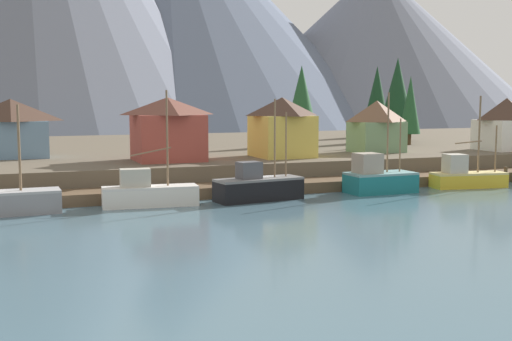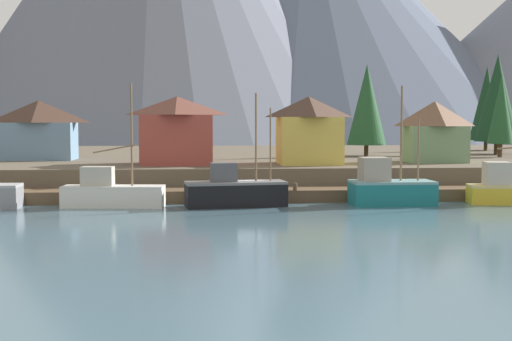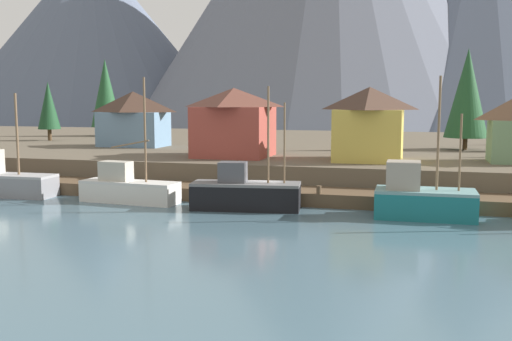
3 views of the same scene
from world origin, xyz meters
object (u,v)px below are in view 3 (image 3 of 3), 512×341
at_px(fishing_boat_teal, 421,198).
at_px(conifer_back_right, 49,106).
at_px(conifer_near_right, 106,93).
at_px(fishing_boat_white, 128,188).
at_px(conifer_mid_left, 467,93).
at_px(house_red, 234,122).
at_px(house_blue, 133,118).
at_px(house_yellow, 369,123).
at_px(fishing_boat_black, 245,193).
at_px(fishing_boat_grey, 3,180).

relative_size(fishing_boat_teal, conifer_back_right, 1.22).
bearing_deg(conifer_near_right, fishing_boat_white, -58.33).
relative_size(fishing_boat_white, conifer_mid_left, 0.88).
relative_size(conifer_near_right, conifer_mid_left, 1.05).
xyz_separation_m(house_red, house_blue, (-14.80, 8.65, -0.07)).
relative_size(house_yellow, conifer_back_right, 0.85).
bearing_deg(house_blue, fishing_boat_black, -47.36).
distance_m(house_blue, conifer_near_right, 21.43).
bearing_deg(conifer_near_right, conifer_back_right, -101.09).
bearing_deg(fishing_boat_black, house_yellow, 50.69).
xyz_separation_m(house_blue, conifer_near_right, (-13.04, 16.73, 3.09)).
distance_m(house_red, conifer_mid_left, 25.74).
bearing_deg(conifer_back_right, fishing_boat_white, -46.55).
xyz_separation_m(conifer_mid_left, conifer_back_right, (-51.43, 0.55, -1.45)).
distance_m(house_yellow, conifer_near_right, 47.89).
relative_size(fishing_boat_white, conifer_near_right, 0.84).
relative_size(fishing_boat_grey, house_blue, 1.08).
relative_size(fishing_boat_black, house_blue, 1.14).
bearing_deg(house_yellow, fishing_boat_white, -144.93).
height_order(house_yellow, conifer_mid_left, conifer_mid_left).
bearing_deg(house_yellow, fishing_boat_grey, -157.21).
distance_m(fishing_boat_white, conifer_near_right, 44.92).
distance_m(fishing_boat_white, fishing_boat_teal, 21.60).
bearing_deg(conifer_mid_left, fishing_boat_grey, -145.00).
relative_size(house_red, house_blue, 0.90).
bearing_deg(house_yellow, conifer_mid_left, 57.77).
relative_size(fishing_boat_teal, conifer_near_right, 0.83).
relative_size(fishing_boat_grey, fishing_boat_teal, 0.89).
distance_m(fishing_boat_grey, fishing_boat_white, 11.32).
relative_size(house_blue, conifer_mid_left, 0.72).
xyz_separation_m(fishing_boat_white, fishing_boat_black, (9.46, -0.42, 0.09)).
distance_m(house_red, conifer_near_right, 37.79).
height_order(fishing_boat_grey, fishing_boat_black, fishing_boat_black).
xyz_separation_m(fishing_boat_white, house_blue, (-10.20, 20.93, 4.62)).
distance_m(fishing_boat_grey, conifer_mid_left, 46.20).
bearing_deg(house_blue, conifer_back_right, 158.91).
distance_m(fishing_boat_white, conifer_back_right, 37.37).
xyz_separation_m(fishing_boat_white, conifer_back_right, (-25.37, 26.78, 5.98)).
bearing_deg(house_yellow, conifer_near_right, 147.51).
bearing_deg(fishing_boat_teal, conifer_back_right, 149.42).
height_order(fishing_boat_white, fishing_boat_black, fishing_boat_white).
bearing_deg(house_blue, house_yellow, -18.15).
xyz_separation_m(fishing_boat_grey, house_red, (15.92, 12.23, 4.51)).
xyz_separation_m(fishing_boat_teal, house_blue, (-31.80, 21.16, 4.37)).
bearing_deg(fishing_boat_grey, conifer_near_right, 106.35).
bearing_deg(fishing_boat_black, fishing_boat_white, 169.72).
xyz_separation_m(house_red, conifer_back_right, (-29.97, 14.50, 1.28)).
xyz_separation_m(fishing_boat_black, conifer_near_right, (-32.69, 38.08, 7.63)).
height_order(house_red, house_yellow, house_yellow).
bearing_deg(fishing_boat_black, house_blue, 124.89).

